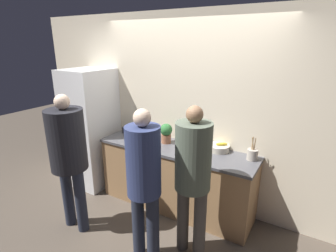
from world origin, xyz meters
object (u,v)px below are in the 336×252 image
at_px(fruit_bowl, 219,148).
at_px(cup_black, 125,130).
at_px(person_right, 193,170).
at_px(utensil_crock, 252,154).
at_px(potted_plant, 166,132).
at_px(person_center, 144,177).
at_px(person_left, 68,150).
at_px(bottle_amber, 149,137).
at_px(refrigerator, 92,128).

relative_size(fruit_bowl, cup_black, 3.09).
height_order(person_right, utensil_crock, person_right).
xyz_separation_m(utensil_crock, potted_plant, (-1.15, -0.05, 0.08)).
distance_m(person_right, fruit_bowl, 0.83).
height_order(person_center, cup_black, person_center).
height_order(person_left, fruit_bowl, person_left).
bearing_deg(person_left, person_right, 14.58).
bearing_deg(cup_black, bottle_amber, -12.12).
height_order(person_center, utensil_crock, person_center).
height_order(person_left, bottle_amber, person_left).
bearing_deg(refrigerator, fruit_bowl, 6.98).
relative_size(person_center, bottle_amber, 9.01).
relative_size(refrigerator, person_center, 1.11).
bearing_deg(cup_black, potted_plant, -2.29).
distance_m(person_center, person_right, 0.49).
distance_m(bottle_amber, potted_plant, 0.25).
bearing_deg(fruit_bowl, refrigerator, -173.02).
xyz_separation_m(person_center, fruit_bowl, (0.33, 1.16, -0.04)).
bearing_deg(utensil_crock, potted_plant, -177.37).
distance_m(fruit_bowl, potted_plant, 0.74).
bearing_deg(fruit_bowl, person_center, -105.84).
height_order(person_left, potted_plant, person_left).
relative_size(person_center, person_right, 1.00).
bearing_deg(refrigerator, person_right, -16.01).
relative_size(utensil_crock, bottle_amber, 1.54).
bearing_deg(person_center, cup_black, 136.57).
relative_size(bottle_amber, cup_black, 2.13).
bearing_deg(bottle_amber, refrigerator, -176.96).
height_order(refrigerator, person_right, refrigerator).
bearing_deg(refrigerator, utensil_crock, 4.53).
distance_m(person_left, fruit_bowl, 1.82).
bearing_deg(potted_plant, fruit_bowl, 8.31).
distance_m(utensil_crock, bottle_amber, 1.38).
relative_size(person_center, fruit_bowl, 6.20).
height_order(utensil_crock, potted_plant, utensil_crock).
height_order(refrigerator, potted_plant, refrigerator).
xyz_separation_m(refrigerator, utensil_crock, (2.43, 0.19, 0.04)).
height_order(person_right, potted_plant, person_right).
bearing_deg(person_left, fruit_bowl, 41.07).
distance_m(fruit_bowl, bottle_amber, 0.97).
relative_size(utensil_crock, cup_black, 3.27).
bearing_deg(person_center, potted_plant, 110.32).
distance_m(bottle_amber, cup_black, 0.54).
bearing_deg(person_right, person_center, -137.37).
distance_m(refrigerator, person_left, 1.15).
height_order(fruit_bowl, utensil_crock, utensil_crock).
height_order(person_right, cup_black, person_right).
bearing_deg(bottle_amber, person_left, -112.87).
distance_m(person_center, bottle_amber, 1.15).
xyz_separation_m(refrigerator, cup_black, (0.53, 0.17, 0.02)).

